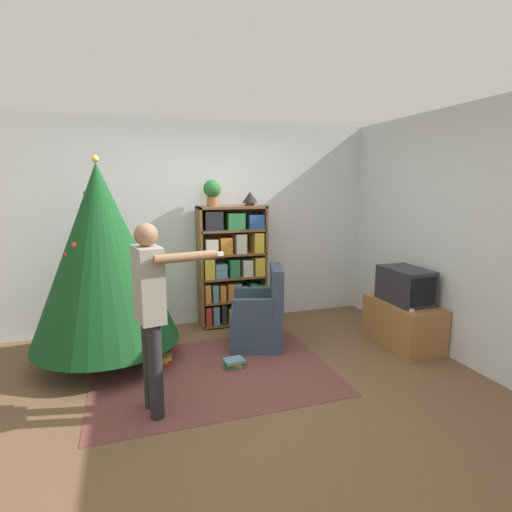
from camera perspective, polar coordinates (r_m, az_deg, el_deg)
The scene contains 15 objects.
ground_plane at distance 3.80m, azimuth -2.14°, elevation -18.42°, with size 14.00×14.00×0.00m, color brown.
wall_back at distance 5.24m, azimuth -8.03°, elevation 4.46°, with size 8.00×0.10×2.60m.
wall_right at distance 4.59m, azimuth 27.22°, elevation 2.61°, with size 0.10×8.00×2.60m.
area_rug at distance 4.08m, azimuth -6.03°, elevation -16.23°, with size 2.28×1.65×0.01m.
bookshelf at distance 5.16m, azimuth -3.37°, elevation -1.64°, with size 0.87×0.33×1.54m.
tv_stand at distance 4.91m, azimuth 20.20°, elevation -9.01°, with size 0.49×0.90×0.51m.
television at distance 4.78m, azimuth 20.55°, elevation -3.94°, with size 0.39×0.59×0.39m.
game_remote at distance 4.54m, azimuth 21.04°, elevation -7.10°, with size 0.04×0.12×0.02m.
christmas_tree at distance 4.27m, azimuth -21.15°, elevation 0.11°, with size 1.46×1.46×2.09m.
armchair at distance 4.56m, azimuth 0.52°, elevation -8.91°, with size 0.71×0.70×0.92m.
standing_person at distance 3.21m, azimuth -14.80°, elevation -6.68°, with size 0.69×0.46×1.54m.
potted_plant at distance 5.00m, azimuth -6.26°, elevation 9.22°, with size 0.22×0.22×0.33m.
table_lamp at distance 5.13m, azimuth -0.86°, elevation 8.31°, with size 0.20×0.20×0.18m.
book_pile_near_tree at distance 4.33m, azimuth -13.36°, elevation -14.29°, with size 0.22×0.17×0.08m.
book_pile_by_chair at distance 4.17m, azimuth -3.21°, elevation -15.00°, with size 0.23×0.20×0.09m.
Camera 1 is at (-0.90, -3.21, 1.82)m, focal length 28.00 mm.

